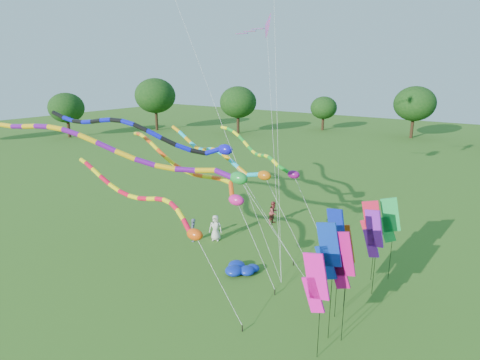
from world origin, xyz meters
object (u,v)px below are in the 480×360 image
Objects in this scene: blue_nylon_heap at (242,269)px; person_a at (216,228)px; tube_kite_red at (150,203)px; person_b at (193,230)px; person_c at (274,213)px; tube_kite_orange at (190,168)px.

blue_nylon_heap is 4.78m from person_a.
tube_kite_red reaches higher than person_a.
person_a is (-0.13, 5.55, -3.29)m from tube_kite_red.
tube_kite_red is at bearing -22.51° from person_b.
blue_nylon_heap is 7.68m from person_c.
blue_nylon_heap is at bearing 47.32° from tube_kite_red.
person_b is at bearing 161.58° from blue_nylon_heap.
tube_kite_red is 0.86× the size of tube_kite_orange.
tube_kite_orange is 7.45m from person_c.
person_b is (-1.22, 4.58, -3.37)m from tube_kite_red.
tube_kite_orange is 9.02× the size of person_c.
tube_kite_red is 10.83m from person_c.
person_c is at bearing 43.87° from person_a.
tube_kite_orange reaches higher than person_a.
blue_nylon_heap is (5.10, -1.67, -4.60)m from tube_kite_orange.
person_b is at bearing 114.79° from tube_kite_red.
person_a reaches higher than person_b.
person_c is (1.49, 10.21, -3.31)m from tube_kite_red.
blue_nylon_heap is at bearing 0.36° from tube_kite_orange.
tube_kite_red is 8.35× the size of person_b.
person_a is at bearing 165.21° from person_c.
tube_kite_orange is 4.08m from person_b.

